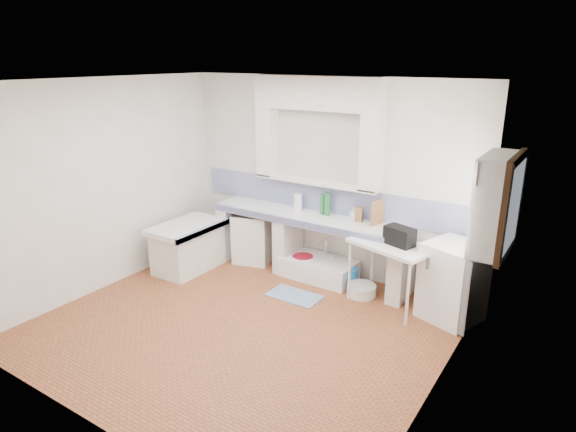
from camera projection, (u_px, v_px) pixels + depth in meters
The scene contains 36 objects.
floor at pixel (242, 326), 5.88m from camera, with size 4.50×4.50×0.00m, color #994F2A.
ceiling at pixel (234, 82), 5.02m from camera, with size 4.50×4.50×0.00m, color white.
wall_back at pixel (326, 178), 7.05m from camera, with size 4.50×4.50×0.00m, color white.
wall_front at pixel (78, 279), 3.85m from camera, with size 4.50×4.50×0.00m, color white.
wall_left at pixel (106, 186), 6.62m from camera, with size 4.50×4.50×0.00m, color white.
wall_right at pixel (443, 256), 4.28m from camera, with size 4.50×4.50×0.00m, color white.
alcove_mass at pixel (317, 93), 6.64m from camera, with size 1.90×0.25×0.45m, color white.
window_frame at pixel (497, 204), 5.09m from camera, with size 0.35×0.86×1.06m, color #342110.
lace_valance at pixel (487, 166), 5.05m from camera, with size 0.01×0.84×0.24m, color white.
counter_slab at pixel (309, 218), 7.03m from camera, with size 3.00×0.60×0.08m, color white.
counter_lip at pixel (299, 224), 6.80m from camera, with size 3.00×0.04×0.10m, color navy.
counter_pier_left at pixel (233, 230), 7.89m from camera, with size 0.20×0.55×0.82m, color white.
counter_pier_mid at pixel (288, 243), 7.35m from camera, with size 0.20×0.55×0.82m, color white.
counter_pier_right at pixel (401, 269), 6.44m from camera, with size 0.20×0.55×0.82m, color white.
peninsula_top at pixel (187, 227), 7.28m from camera, with size 0.70×1.10×0.08m, color white.
peninsula_base at pixel (189, 249), 7.39m from camera, with size 0.60×1.00×0.62m, color white.
peninsula_lip at pixel (204, 231), 7.11m from camera, with size 0.04×1.10×0.10m, color navy.
backsplash at pixel (325, 198), 7.13m from camera, with size 4.27×0.03×0.40m, color navy.
stove at pixel (254, 237), 7.66m from camera, with size 0.54×0.52×0.77m, color white.
sink at pixel (318, 269), 7.14m from camera, with size 1.06×0.57×0.25m, color white.
side_table at pixel (389, 275), 6.25m from camera, with size 1.01×0.56×0.04m, color white.
fridge at pixel (453, 282), 5.93m from camera, with size 0.62×0.62×0.95m, color white.
bucket_red at pixel (303, 265), 7.24m from camera, with size 0.31×0.31×0.29m, color #AE0D26.
bucket_orange at pixel (314, 271), 7.05m from camera, with size 0.30×0.30×0.28m, color #E45D06.
bucket_blue at pixel (348, 277), 6.87m from camera, with size 0.29×0.29×0.27m, color blue.
basin_white at pixel (361, 290), 6.62m from camera, with size 0.39×0.39×0.15m, color white.
water_bottle_a at pixel (325, 265), 7.27m from camera, with size 0.07×0.07×0.27m, color silver.
water_bottle_b at pixel (333, 265), 7.19m from camera, with size 0.09×0.09×0.32m, color silver.
black_bag at pixel (400, 236), 6.06m from camera, with size 0.36×0.21×0.23m, color black.
green_bottle_a at pixel (322, 204), 7.02m from camera, with size 0.06×0.06×0.29m, color #216A33.
green_bottle_b at pixel (327, 204), 6.97m from camera, with size 0.07×0.07×0.33m, color #216A33.
knife_block at pixel (359, 214), 6.74m from camera, with size 0.10×0.08×0.20m, color olive.
cutting_board at pixel (378, 213), 6.58m from camera, with size 0.02×0.25×0.34m, color olive.
paper_towel at pixel (298, 202), 7.22m from camera, with size 0.12×0.12×0.25m, color white.
soap_bottle at pixel (354, 214), 6.77m from camera, with size 0.09×0.09×0.20m, color white.
rug at pixel (295, 296), 6.61m from camera, with size 0.71×0.40×0.01m, color #2B5795.
Camera 1 is at (3.29, -4.06, 3.04)m, focal length 31.02 mm.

